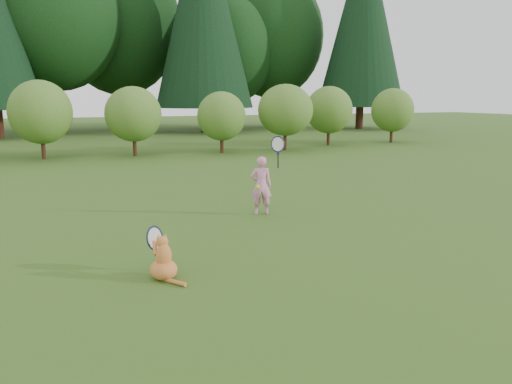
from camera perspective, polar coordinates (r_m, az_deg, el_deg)
name	(u,v)px	position (r m, az deg, el deg)	size (l,w,h in m)	color
ground	(264,252)	(7.07, 0.87, -6.84)	(100.00, 100.00, 0.00)	#2C5718
shrub_row	(132,117)	(19.41, -14.00, 8.32)	(28.00, 3.00, 2.80)	#416920
child	(262,184)	(9.16, 0.65, 0.91)	(0.63, 0.41, 1.62)	pink
cat	(163,256)	(6.10, -10.60, -7.17)	(0.42, 0.76, 0.74)	orange
tennis_ball	(258,187)	(8.63, 0.20, 0.57)	(0.08, 0.08, 0.08)	#CEDB19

